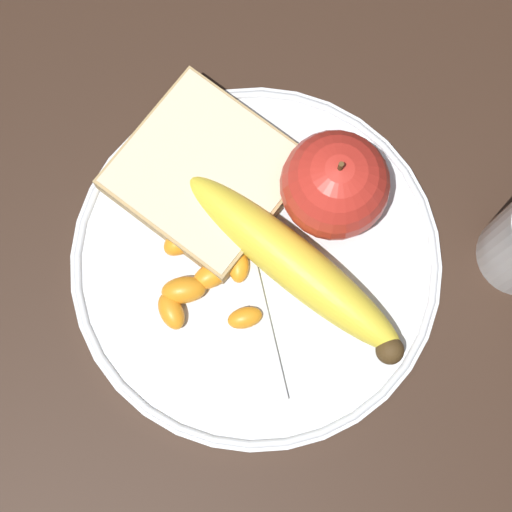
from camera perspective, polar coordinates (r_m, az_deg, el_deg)
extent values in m
plane|color=#332116|center=(0.65, 0.00, -0.59)|extent=(3.00, 3.00, 0.00)
cylinder|color=silver|center=(0.64, 0.00, -0.48)|extent=(0.28, 0.28, 0.01)
torus|color=silver|center=(0.63, 0.00, -0.38)|extent=(0.27, 0.27, 0.01)
sphere|color=red|center=(0.61, 5.28, 4.72)|extent=(0.08, 0.08, 0.08)
cylinder|color=brown|center=(0.57, 5.67, 5.97)|extent=(0.00, 0.00, 0.01)
ellipsoid|color=yellow|center=(0.62, 2.46, -0.43)|extent=(0.20, 0.05, 0.04)
sphere|color=#473319|center=(0.61, 9.16, -5.86)|extent=(0.02, 0.02, 0.02)
cube|color=tan|center=(0.64, -3.35, 5.51)|extent=(0.12, 0.12, 0.02)
cube|color=beige|center=(0.64, -3.35, 5.51)|extent=(0.12, 0.11, 0.02)
cube|color=silver|center=(0.63, 0.28, -3.92)|extent=(0.10, 0.09, 0.00)
cube|color=silver|center=(0.64, -1.56, 3.99)|extent=(0.06, 0.06, 0.00)
cube|color=silver|center=(0.64, 1.59, 5.56)|extent=(0.04, 0.03, 0.02)
cube|color=#4C1E60|center=(0.63, 1.61, 5.85)|extent=(0.04, 0.03, 0.00)
ellipsoid|color=orange|center=(0.62, -3.00, -1.29)|extent=(0.03, 0.03, 0.02)
ellipsoid|color=orange|center=(0.62, -0.74, -4.14)|extent=(0.03, 0.03, 0.01)
ellipsoid|color=orange|center=(0.62, -4.83, -2.27)|extent=(0.04, 0.04, 0.02)
ellipsoid|color=orange|center=(0.63, -4.92, 1.10)|extent=(0.03, 0.04, 0.02)
ellipsoid|color=orange|center=(0.63, -1.15, -0.67)|extent=(0.03, 0.03, 0.01)
ellipsoid|color=orange|center=(0.62, -5.67, -3.69)|extent=(0.03, 0.03, 0.02)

